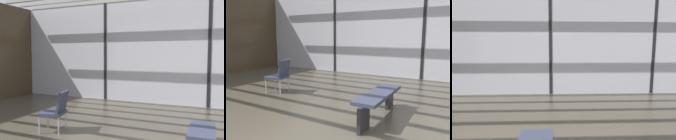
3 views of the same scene
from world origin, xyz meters
The scene contains 7 objects.
ground_plane centered at (0.00, 0.00, 0.00)m, with size 60.00×60.00×0.00m, color #4C4438.
glass_curtain_wall centered at (0.00, 5.20, 1.74)m, with size 14.00×0.08×3.48m, color silver.
window_mullion_0 centered at (-3.50, 5.20, 1.74)m, with size 0.10×0.12×3.48m, color black.
window_mullion_1 centered at (0.00, 5.20, 1.74)m, with size 0.10×0.12×3.48m, color black.
parked_airplane centered at (-0.10, 11.14, 2.13)m, with size 13.56×4.26×4.26m.
lounge_chair_0 centered at (-2.91, 1.43, 0.49)m, with size 0.62×0.59×0.87m.
waiting_bench centered at (-0.01, 1.00, 0.36)m, with size 0.42×1.70×0.47m.
Camera 2 is at (1.31, -2.63, 1.47)m, focal length 34.83 mm.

